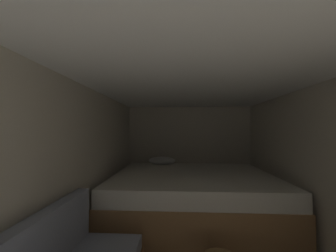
{
  "coord_description": "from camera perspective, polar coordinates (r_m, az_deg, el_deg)",
  "views": [
    {
      "loc": [
        -0.23,
        -0.53,
        1.42
      ],
      "look_at": [
        -0.39,
        2.47,
        1.5
      ],
      "focal_mm": 21.01,
      "sensor_mm": 36.0,
      "label": 1
    }
  ],
  "objects": [
    {
      "name": "wall_back",
      "position": [
        4.46,
        6.07,
        -7.11
      ],
      "size": [
        2.8,
        0.05,
        1.96
      ],
      "primitive_type": "cube",
      "color": "beige",
      "rests_on": "ground"
    },
    {
      "name": "wall_left",
      "position": [
        2.41,
        -25.84,
        -11.85
      ],
      "size": [
        0.05,
        4.66,
        1.96
      ],
      "primitive_type": "cube",
      "color": "beige",
      "rests_on": "ground"
    },
    {
      "name": "ceiling_slab",
      "position": [
        2.17,
        9.37,
        13.67
      ],
      "size": [
        2.8,
        4.66,
        0.05
      ],
      "primitive_type": "cube",
      "color": "white",
      "rests_on": "wall_left"
    },
    {
      "name": "bed",
      "position": [
        3.5,
        7.02,
        -19.1
      ],
      "size": [
        2.58,
        2.07,
        0.88
      ],
      "color": "#9E7247",
      "rests_on": "ground"
    }
  ]
}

